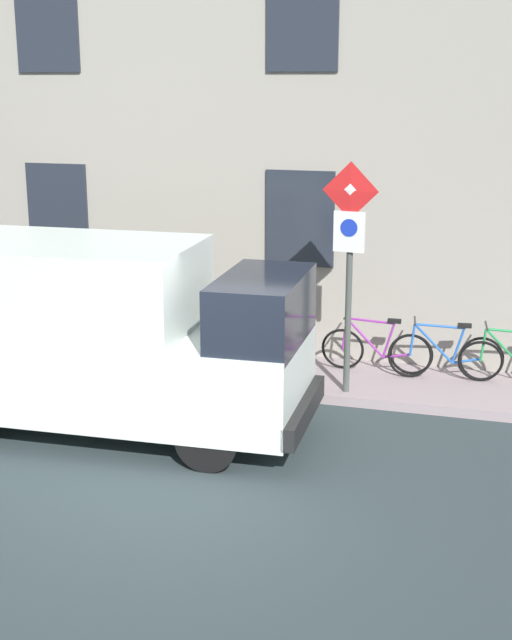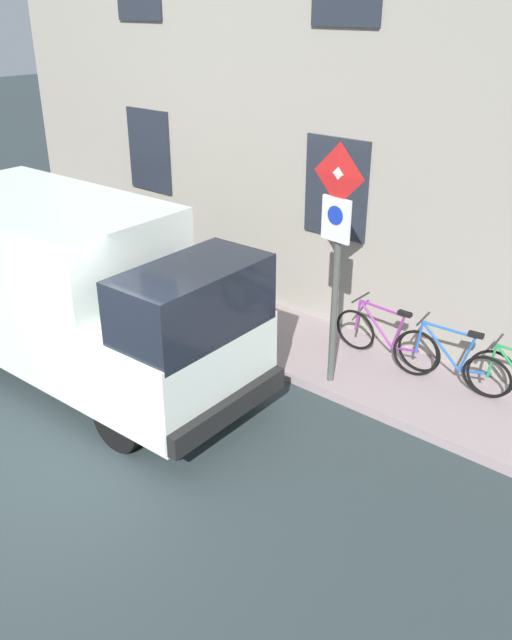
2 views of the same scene
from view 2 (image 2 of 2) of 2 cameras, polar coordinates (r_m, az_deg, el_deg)
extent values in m
plane|color=#2D393B|center=(8.04, -15.55, -13.23)|extent=(80.00, 80.00, 0.00)
cube|color=gray|center=(10.42, 3.53, -2.10)|extent=(1.78, 17.31, 0.14)
cube|color=gray|center=(10.31, 8.52, 18.70)|extent=(0.70, 15.31, 7.42)
cube|color=#232833|center=(10.25, 6.88, 11.14)|extent=(0.06, 1.10, 1.50)
cube|color=#232833|center=(13.00, -9.10, 14.12)|extent=(0.06, 1.10, 1.50)
cylinder|color=#474C47|center=(8.71, 6.86, 3.79)|extent=(0.09, 0.09, 3.13)
pyramid|color=silver|center=(8.25, 6.98, 12.15)|extent=(0.09, 0.50, 0.50)
pyramid|color=red|center=(8.25, 7.00, 12.15)|extent=(0.08, 0.56, 0.56)
cube|color=white|center=(8.41, 6.87, 8.52)|extent=(0.09, 0.44, 0.56)
cylinder|color=#1933B2|center=(8.37, 6.79, 8.88)|extent=(0.04, 0.24, 0.24)
cube|color=silver|center=(9.94, -17.21, 3.81)|extent=(2.13, 3.87, 2.18)
cube|color=silver|center=(8.31, -6.25, -3.66)|extent=(2.05, 1.47, 1.10)
cube|color=black|center=(7.78, -5.46, 1.64)|extent=(1.95, 1.04, 0.84)
cube|color=black|center=(8.06, -2.27, -7.61)|extent=(2.00, 0.23, 0.28)
cylinder|color=black|center=(9.25, -3.35, -3.79)|extent=(0.25, 0.77, 0.76)
cylinder|color=black|center=(8.23, -11.60, -8.45)|extent=(0.25, 0.77, 0.76)
cylinder|color=black|center=(11.52, -15.81, 1.46)|extent=(0.25, 0.77, 0.76)
torus|color=black|center=(9.27, 19.15, -4.62)|extent=(0.21, 0.67, 0.66)
cylinder|color=#218944|center=(9.14, 19.52, -3.33)|extent=(0.04, 0.09, 0.50)
cylinder|color=#262626|center=(9.01, 19.95, -1.71)|extent=(0.46, 0.07, 0.03)
torus|color=black|center=(9.59, 13.50, -2.75)|extent=(0.22, 0.67, 0.66)
torus|color=black|center=(9.36, 19.49, -4.36)|extent=(0.22, 0.67, 0.66)
cylinder|color=blue|center=(9.41, 15.53, -2.17)|extent=(0.11, 0.60, 0.60)
cylinder|color=blue|center=(9.27, 16.16, -0.79)|extent=(0.13, 0.73, 0.07)
cylinder|color=blue|center=(9.34, 17.61, -2.81)|extent=(0.06, 0.19, 0.55)
cylinder|color=blue|center=(9.42, 18.22, -4.25)|extent=(0.09, 0.43, 0.12)
cylinder|color=blue|center=(9.47, 13.79, -1.47)|extent=(0.05, 0.09, 0.50)
cube|color=black|center=(9.18, 18.31, -1.21)|extent=(0.10, 0.21, 0.06)
cylinder|color=#262626|center=(9.34, 14.12, 0.11)|extent=(0.46, 0.09, 0.03)
torus|color=black|center=(10.08, 8.49, -0.83)|extent=(0.12, 0.66, 0.66)
torus|color=black|center=(9.65, 13.76, -2.62)|extent=(0.12, 0.66, 0.66)
cylinder|color=purple|center=(9.84, 10.23, -0.32)|extent=(0.04, 0.60, 0.60)
cylinder|color=purple|center=(9.69, 10.73, 1.00)|extent=(0.04, 0.73, 0.07)
cylinder|color=purple|center=(9.69, 12.05, -1.02)|extent=(0.04, 0.19, 0.55)
cylinder|color=purple|center=(9.74, 12.63, -2.46)|extent=(0.04, 0.43, 0.12)
cylinder|color=purple|center=(9.96, 8.71, 0.40)|extent=(0.04, 0.09, 0.50)
cube|color=black|center=(9.53, 12.62, 0.53)|extent=(0.08, 0.20, 0.06)
cylinder|color=#262626|center=(9.83, 8.94, 1.92)|extent=(0.46, 0.03, 0.03)
cylinder|color=#262B47|center=(11.44, -6.10, 3.17)|extent=(0.16, 0.16, 0.85)
cylinder|color=#262B47|center=(11.28, -6.18, 2.82)|extent=(0.16, 0.16, 0.85)
cube|color=green|center=(11.10, -6.32, 6.50)|extent=(0.47, 0.46, 0.62)
sphere|color=beige|center=(10.96, -6.43, 8.72)|extent=(0.22, 0.22, 0.22)
cylinder|color=#2D5133|center=(10.59, -3.78, 1.49)|extent=(0.44, 0.44, 0.90)
camera|label=1|loc=(5.69, -110.94, -14.85)|focal=49.72mm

